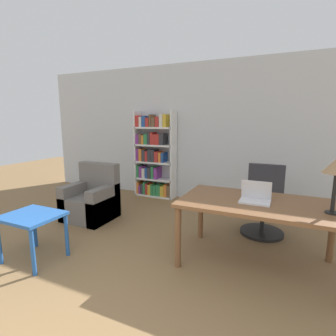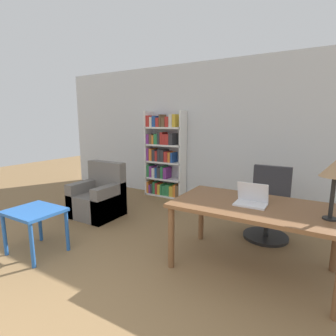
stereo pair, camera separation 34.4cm
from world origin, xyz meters
The scene contains 7 objects.
wall_back centered at (0.00, 4.53, 1.35)m, with size 8.00×0.06×2.70m.
desk centered at (1.02, 2.40, 0.65)m, with size 1.66×0.94×0.73m.
laptop centered at (0.99, 2.39, 0.78)m, with size 0.32×0.22×0.23m.
office_chair centered at (1.02, 3.36, 0.42)m, with size 0.60×0.60×0.97m.
side_table_blue centered at (-1.31, 1.44, 0.46)m, with size 0.61×0.53×0.55m.
armchair centered at (-1.60, 2.76, 0.30)m, with size 0.73×0.68×0.90m.
bookshelf centered at (-1.28, 4.34, 0.84)m, with size 0.87×0.28×1.79m.
Camera 1 is at (1.27, -0.48, 1.60)m, focal length 28.00 mm.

